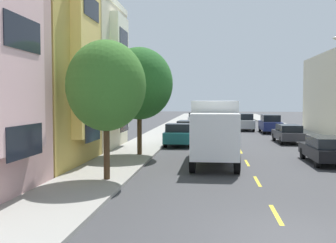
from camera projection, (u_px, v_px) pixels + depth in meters
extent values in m
plane|color=#38383A|center=(231.00, 135.00, 39.97)|extent=(160.00, 160.00, 0.00)
cube|color=#99968E|center=(159.00, 135.00, 38.75)|extent=(3.20, 120.00, 0.14)
cube|color=#99968E|center=(309.00, 137.00, 37.21)|extent=(3.20, 120.00, 0.14)
cube|color=yellow|center=(276.00, 214.00, 12.18)|extent=(0.14, 2.20, 0.01)
cube|color=yellow|center=(257.00, 181.00, 17.14)|extent=(0.14, 2.20, 0.01)
cube|color=yellow|center=(247.00, 163.00, 22.10)|extent=(0.14, 2.20, 0.01)
cube|color=yellow|center=(241.00, 151.00, 27.06)|extent=(0.14, 2.20, 0.01)
cube|color=yellow|center=(236.00, 143.00, 32.03)|extent=(0.14, 2.20, 0.01)
cube|color=yellow|center=(233.00, 138.00, 36.99)|extent=(0.14, 2.20, 0.01)
cube|color=yellow|center=(230.00, 133.00, 41.95)|extent=(0.14, 2.20, 0.01)
cube|color=yellow|center=(228.00, 130.00, 46.92)|extent=(0.14, 2.20, 0.01)
cube|color=yellow|center=(227.00, 127.00, 51.88)|extent=(0.14, 2.20, 0.01)
cube|color=yellow|center=(225.00, 124.00, 56.84)|extent=(0.14, 2.20, 0.01)
cube|color=#FECACA|center=(14.00, 12.00, 13.03)|extent=(0.55, 3.31, 9.23)
cube|color=#1E232D|center=(26.00, 141.00, 13.23)|extent=(0.04, 2.52, 1.10)
cube|color=#1E232D|center=(23.00, 34.00, 13.03)|extent=(0.04, 2.52, 1.10)
cube|color=#F9D572|center=(87.00, 58.00, 20.56)|extent=(0.55, 3.31, 8.22)
cube|color=#1E232D|center=(93.00, 131.00, 20.74)|extent=(0.04, 2.52, 1.10)
cube|color=#1E232D|center=(92.00, 70.00, 20.57)|extent=(0.04, 2.52, 1.10)
cube|color=#1E232D|center=(92.00, 8.00, 20.39)|extent=(0.04, 2.52, 1.10)
cube|color=beige|center=(28.00, 79.00, 28.84)|extent=(13.13, 7.35, 10.10)
cube|color=white|center=(112.00, 3.00, 27.87)|extent=(0.60, 7.35, 0.44)
cube|color=white|center=(120.00, 72.00, 28.07)|extent=(0.55, 3.31, 7.87)
cube|color=#1E232D|center=(124.00, 124.00, 28.24)|extent=(0.04, 2.52, 1.10)
cube|color=#1E232D|center=(124.00, 81.00, 28.08)|extent=(0.04, 2.52, 1.10)
cube|color=#1E232D|center=(124.00, 38.00, 27.91)|extent=(0.04, 2.52, 1.10)
cylinder|color=#47331E|center=(107.00, 149.00, 16.87)|extent=(0.27, 0.27, 2.53)
ellipsoid|color=#387028|center=(106.00, 86.00, 16.73)|extent=(3.36, 3.36, 3.83)
cylinder|color=#47331E|center=(139.00, 132.00, 24.55)|extent=(0.29, 0.29, 2.71)
ellipsoid|color=#235B23|center=(139.00, 83.00, 24.38)|extent=(4.12, 4.12, 4.43)
cube|color=white|center=(215.00, 125.00, 23.10)|extent=(2.44, 6.07, 2.78)
cube|color=white|center=(215.00, 137.00, 18.97)|extent=(2.32, 1.92, 2.20)
cube|color=black|center=(215.00, 128.00, 18.05)|extent=(2.02, 0.09, 0.97)
cube|color=black|center=(215.00, 147.00, 26.11)|extent=(2.40, 0.18, 0.24)
cylinder|color=black|center=(192.00, 163.00, 19.11)|extent=(0.29, 0.96, 0.96)
cylinder|color=black|center=(237.00, 164.00, 18.87)|extent=(0.29, 0.96, 0.96)
cylinder|color=black|center=(198.00, 148.00, 25.12)|extent=(0.29, 0.96, 0.96)
cylinder|color=black|center=(232.00, 148.00, 24.87)|extent=(0.29, 0.96, 0.96)
cylinder|color=black|center=(197.00, 150.00, 24.03)|extent=(0.29, 0.96, 0.96)
cylinder|color=black|center=(232.00, 150.00, 23.78)|extent=(0.29, 0.96, 0.96)
cube|color=silver|center=(195.00, 119.00, 57.05)|extent=(2.10, 5.34, 0.80)
cube|color=black|center=(195.00, 115.00, 55.86)|extent=(1.79, 1.62, 0.60)
cylinder|color=black|center=(189.00, 123.00, 55.36)|extent=(0.23, 0.66, 0.66)
cylinder|color=black|center=(202.00, 123.00, 55.20)|extent=(0.23, 0.66, 0.66)
cylinder|color=black|center=(190.00, 121.00, 58.95)|extent=(0.23, 0.66, 0.66)
cylinder|color=black|center=(202.00, 121.00, 58.79)|extent=(0.23, 0.66, 0.66)
cube|color=#195B60|center=(179.00, 136.00, 30.88)|extent=(2.01, 5.30, 0.80)
cube|color=black|center=(178.00, 128.00, 29.68)|extent=(1.76, 1.59, 0.60)
cylinder|color=black|center=(165.00, 143.00, 29.21)|extent=(0.22, 0.66, 0.66)
cylinder|color=black|center=(190.00, 143.00, 29.01)|extent=(0.22, 0.66, 0.66)
cylinder|color=black|center=(170.00, 138.00, 32.79)|extent=(0.22, 0.66, 0.66)
cylinder|color=black|center=(192.00, 139.00, 32.59)|extent=(0.22, 0.66, 0.66)
cube|color=navy|center=(270.00, 126.00, 42.22)|extent=(1.96, 4.80, 0.90)
cube|color=black|center=(270.00, 118.00, 42.17)|extent=(1.72, 2.79, 0.70)
cylinder|color=black|center=(276.00, 129.00, 43.77)|extent=(0.22, 0.66, 0.66)
cylinder|color=black|center=(260.00, 129.00, 43.96)|extent=(0.22, 0.66, 0.66)
cylinder|color=black|center=(281.00, 131.00, 40.53)|extent=(0.22, 0.66, 0.66)
cylinder|color=black|center=(264.00, 131.00, 40.72)|extent=(0.22, 0.66, 0.66)
cube|color=orange|center=(186.00, 130.00, 38.14)|extent=(1.96, 4.75, 0.62)
cube|color=black|center=(186.00, 123.00, 38.48)|extent=(1.68, 2.87, 0.55)
cylinder|color=black|center=(176.00, 134.00, 36.69)|extent=(0.24, 0.67, 0.66)
cylinder|color=black|center=(193.00, 135.00, 36.47)|extent=(0.24, 0.67, 0.66)
cylinder|color=black|center=(180.00, 132.00, 39.85)|extent=(0.24, 0.67, 0.66)
cylinder|color=black|center=(196.00, 132.00, 39.63)|extent=(0.24, 0.67, 0.66)
cube|color=#333338|center=(288.00, 135.00, 32.53)|extent=(1.93, 4.74, 0.62)
cube|color=black|center=(289.00, 128.00, 32.12)|extent=(1.67, 2.86, 0.55)
cylinder|color=black|center=(293.00, 137.00, 34.07)|extent=(0.24, 0.66, 0.66)
cylinder|color=black|center=(274.00, 137.00, 34.20)|extent=(0.24, 0.66, 0.66)
cylinder|color=black|center=(302.00, 141.00, 30.89)|extent=(0.24, 0.66, 0.66)
cylinder|color=black|center=(281.00, 141.00, 31.02)|extent=(0.24, 0.66, 0.66)
cube|color=black|center=(324.00, 152.00, 21.99)|extent=(1.84, 4.71, 0.62)
cube|color=black|center=(327.00, 142.00, 21.59)|extent=(1.61, 2.83, 0.55)
cylinder|color=black|center=(331.00, 154.00, 23.51)|extent=(0.22, 0.66, 0.66)
cylinder|color=black|center=(303.00, 153.00, 23.68)|extent=(0.22, 0.66, 0.66)
cylinder|color=black|center=(317.00, 161.00, 20.51)|extent=(0.22, 0.66, 0.66)
cube|color=#B2B5BA|center=(245.00, 124.00, 45.72)|extent=(1.95, 4.80, 0.90)
cube|color=black|center=(245.00, 117.00, 45.68)|extent=(1.72, 2.78, 0.70)
cylinder|color=black|center=(251.00, 127.00, 47.27)|extent=(0.22, 0.66, 0.66)
cylinder|color=black|center=(236.00, 126.00, 47.46)|extent=(0.22, 0.66, 0.66)
cylinder|color=black|center=(254.00, 129.00, 44.03)|extent=(0.22, 0.66, 0.66)
cylinder|color=black|center=(238.00, 128.00, 44.22)|extent=(0.22, 0.66, 0.66)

